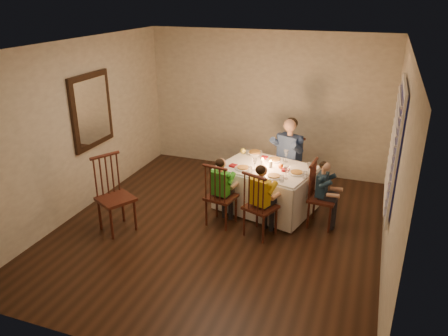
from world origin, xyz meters
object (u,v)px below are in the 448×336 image
(chair_end, at_px, (320,225))
(child_yellow, at_px, (260,235))
(child_teal, at_px, (320,225))
(chair_near_left, at_px, (221,223))
(dining_table, at_px, (267,179))
(child_green, at_px, (221,223))
(serving_bowl, at_px, (255,154))
(chair_extra, at_px, (119,230))
(chair_near_right, at_px, (260,235))
(chair_adult, at_px, (286,193))
(adult, at_px, (286,193))

(chair_end, height_order, child_yellow, child_yellow)
(child_yellow, relative_size, child_teal, 1.07)
(chair_end, bearing_deg, child_teal, 0.00)
(chair_near_left, distance_m, child_yellow, 0.64)
(dining_table, relative_size, chair_end, 1.62)
(child_teal, bearing_deg, child_green, 113.31)
(chair_near_left, relative_size, serving_bowl, 4.19)
(chair_extra, height_order, child_yellow, chair_extra)
(chair_near_right, bearing_deg, chair_extra, 36.25)
(chair_near_left, distance_m, child_green, 0.00)
(chair_near_left, height_order, child_yellow, child_yellow)
(child_yellow, bearing_deg, chair_near_right, -0.00)
(chair_near_right, bearing_deg, chair_end, -123.43)
(chair_extra, bearing_deg, child_teal, -38.97)
(chair_adult, xyz_separation_m, child_teal, (0.72, -0.92, 0.00))
(adult, relative_size, child_teal, 1.31)
(child_yellow, bearing_deg, dining_table, -60.71)
(chair_near_left, height_order, child_green, child_green)
(dining_table, bearing_deg, child_yellow, -66.81)
(child_green, distance_m, child_teal, 1.47)
(chair_extra, relative_size, child_green, 1.07)
(dining_table, distance_m, child_teal, 1.06)
(dining_table, xyz_separation_m, adult, (0.18, 0.70, -0.52))
(chair_near_left, xyz_separation_m, adult, (0.68, 1.37, 0.00))
(chair_near_right, relative_size, chair_extra, 0.88)
(dining_table, relative_size, adult, 1.21)
(chair_end, xyz_separation_m, child_teal, (0.00, 0.00, 0.00))
(chair_near_left, bearing_deg, dining_table, -117.52)
(chair_end, relative_size, adult, 0.75)
(chair_adult, bearing_deg, chair_near_right, -69.60)
(chair_near_left, bearing_deg, child_green, 9.25)
(child_yellow, bearing_deg, chair_extra, 36.25)
(chair_adult, distance_m, child_teal, 1.17)
(chair_adult, xyz_separation_m, chair_near_left, (-0.68, -1.37, 0.00))
(chair_extra, bearing_deg, dining_table, -25.12)
(chair_extra, distance_m, child_teal, 2.97)
(chair_adult, bearing_deg, dining_table, -81.94)
(chair_extra, relative_size, child_teal, 1.11)
(child_green, bearing_deg, chair_near_left, -170.75)
(child_teal, bearing_deg, child_yellow, 131.74)
(child_teal, height_order, serving_bowl, serving_bowl)
(chair_adult, xyz_separation_m, child_yellow, (-0.06, -1.49, 0.00))
(child_green, distance_m, child_yellow, 0.64)
(chair_near_right, distance_m, chair_extra, 2.05)
(child_teal, distance_m, serving_bowl, 1.57)
(child_green, relative_size, child_yellow, 0.97)
(dining_table, distance_m, serving_bowl, 0.58)
(chair_adult, relative_size, chair_near_left, 1.00)
(dining_table, xyz_separation_m, child_teal, (0.90, -0.22, -0.52))
(chair_adult, xyz_separation_m, serving_bowl, (-0.50, -0.28, 0.76))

